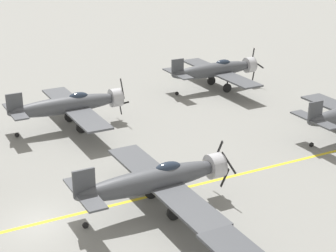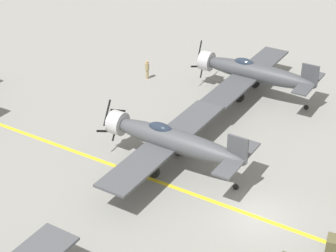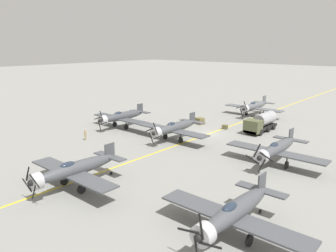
% 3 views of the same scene
% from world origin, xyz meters
% --- Properties ---
extents(ground_plane, '(400.00, 400.00, 0.00)m').
position_xyz_m(ground_plane, '(0.00, 0.00, 0.00)').
color(ground_plane, gray).
extents(taxiway_stripe, '(0.30, 160.00, 0.01)m').
position_xyz_m(taxiway_stripe, '(0.00, 0.00, 0.00)').
color(taxiway_stripe, yellow).
rests_on(taxiway_stripe, ground).
extents(airplane_far_left, '(12.00, 9.98, 3.78)m').
position_xyz_m(airplane_far_left, '(-17.85, 23.22, 2.01)').
color(airplane_far_left, '#474A4F').
rests_on(airplane_far_left, ground).
extents(airplane_mid_center, '(12.00, 9.98, 3.65)m').
position_xyz_m(airplane_mid_center, '(1.75, 6.59, 2.01)').
color(airplane_mid_center, '#494C51').
rests_on(airplane_mid_center, ground).
extents(airplane_mid_left, '(12.00, 9.98, 3.70)m').
position_xyz_m(airplane_mid_left, '(-14.01, 6.53, 2.01)').
color(airplane_mid_left, '#4B4D52').
rests_on(airplane_mid_left, ground).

